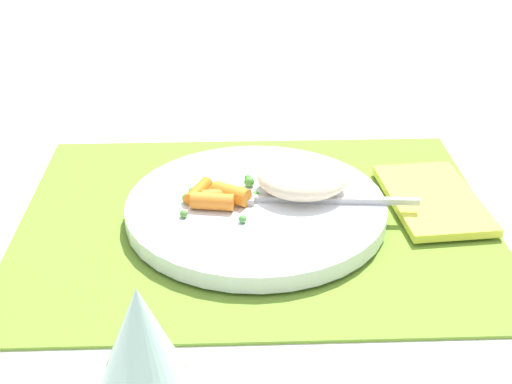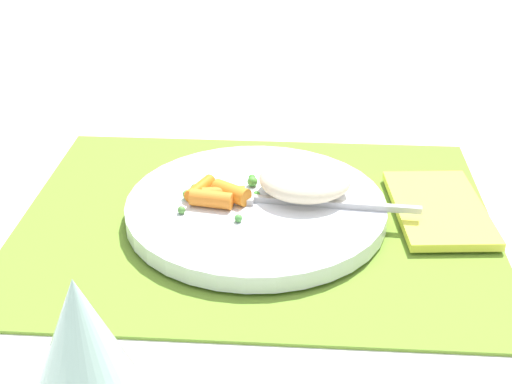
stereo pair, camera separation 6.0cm
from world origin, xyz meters
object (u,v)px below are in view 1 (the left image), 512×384
(plate, at_px, (256,209))
(carrot_portion, at_px, (218,195))
(napkin, at_px, (433,199))
(rice_mound, at_px, (303,177))
(wine_glass, at_px, (144,365))
(fork, at_px, (290,199))

(plate, height_order, carrot_portion, carrot_portion)
(napkin, bearing_deg, plate, 6.34)
(rice_mound, height_order, napkin, rice_mound)
(plate, height_order, rice_mound, rice_mound)
(carrot_portion, bearing_deg, rice_mound, -167.43)
(wine_glass, relative_size, napkin, 1.09)
(rice_mound, distance_m, fork, 0.03)
(rice_mound, distance_m, carrot_portion, 0.08)
(plate, height_order, wine_glass, wine_glass)
(plate, bearing_deg, carrot_portion, 0.43)
(plate, height_order, napkin, plate)
(plate, xyz_separation_m, napkin, (-0.17, -0.02, -0.00))
(carrot_portion, xyz_separation_m, napkin, (-0.21, -0.02, -0.02))
(plate, xyz_separation_m, fork, (-0.03, 0.00, 0.01))
(rice_mound, height_order, fork, rice_mound)
(wine_glass, bearing_deg, carrot_portion, -96.04)
(rice_mound, distance_m, wine_glass, 0.35)
(plate, distance_m, wine_glass, 0.33)
(rice_mound, bearing_deg, plate, 21.36)
(fork, bearing_deg, wine_glass, 71.89)
(rice_mound, relative_size, fork, 0.44)
(fork, xyz_separation_m, napkin, (-0.14, -0.02, -0.02))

